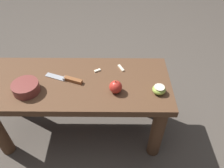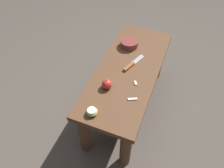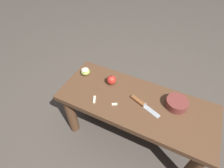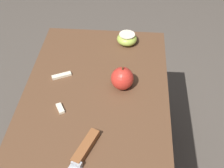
# 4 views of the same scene
# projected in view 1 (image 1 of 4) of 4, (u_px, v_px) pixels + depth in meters

# --- Properties ---
(ground_plane) EXTENTS (8.00, 8.00, 0.00)m
(ground_plane) POSITION_uv_depth(u_px,v_px,m) (83.00, 130.00, 1.53)
(ground_plane) COLOR #4C443D
(wooden_bench) EXTENTS (1.05, 0.43, 0.47)m
(wooden_bench) POSITION_uv_depth(u_px,v_px,m) (78.00, 94.00, 1.28)
(wooden_bench) COLOR brown
(wooden_bench) RESTS_ON ground_plane
(knife) EXTENTS (0.22, 0.11, 0.02)m
(knife) POSITION_uv_depth(u_px,v_px,m) (69.00, 80.00, 1.21)
(knife) COLOR #9EA0A5
(knife) RESTS_ON wooden_bench
(apple_whole) EXTENTS (0.07, 0.07, 0.08)m
(apple_whole) POSITION_uv_depth(u_px,v_px,m) (116.00, 87.00, 1.13)
(apple_whole) COLOR red
(apple_whole) RESTS_ON wooden_bench
(apple_cut) EXTENTS (0.07, 0.07, 0.04)m
(apple_cut) POSITION_uv_depth(u_px,v_px,m) (159.00, 90.00, 1.13)
(apple_cut) COLOR #9EB747
(apple_cut) RESTS_ON wooden_bench
(apple_slice_near_knife) EXTENTS (0.04, 0.06, 0.01)m
(apple_slice_near_knife) POSITION_uv_depth(u_px,v_px,m) (121.00, 68.00, 1.29)
(apple_slice_near_knife) COLOR beige
(apple_slice_near_knife) RESTS_ON wooden_bench
(apple_slice_center) EXTENTS (0.04, 0.03, 0.01)m
(apple_slice_center) POSITION_uv_depth(u_px,v_px,m) (97.00, 70.00, 1.27)
(apple_slice_center) COLOR beige
(apple_slice_center) RESTS_ON wooden_bench
(bowl) EXTENTS (0.14, 0.14, 0.05)m
(bowl) POSITION_uv_depth(u_px,v_px,m) (26.00, 88.00, 1.14)
(bowl) COLOR brown
(bowl) RESTS_ON wooden_bench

